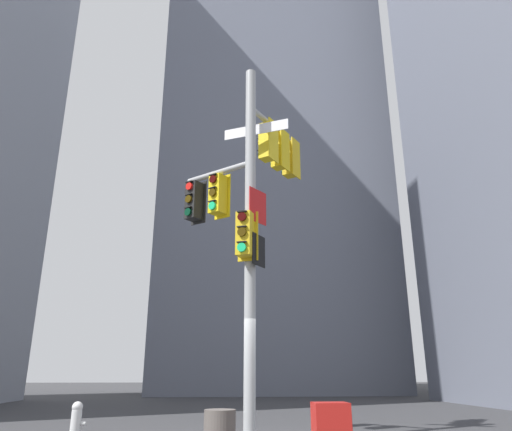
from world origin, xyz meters
The scene contains 3 objects.
building_mid_block centered at (3.31, 27.52, 18.21)m, with size 16.46×16.46×36.42m, color slate.
signal_pole_assembly centered at (0.04, 0.50, 5.41)m, with size 3.17×2.49×8.78m.
fire_hydrant centered at (-3.72, 1.03, 0.41)m, with size 0.33×0.23×0.79m.
Camera 1 is at (-0.73, -10.47, 1.41)m, focal length 33.31 mm.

